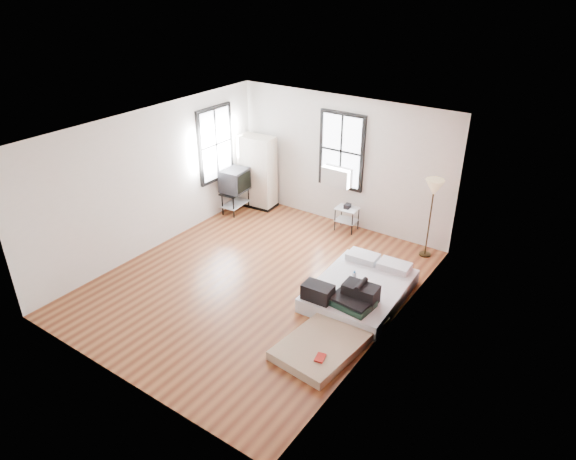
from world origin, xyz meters
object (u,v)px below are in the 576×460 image
Objects in this scene: floor_lamp at (434,192)px; tv_stand at (235,182)px; mattress_main at (359,289)px; side_table at (347,213)px; mattress_bare at (336,330)px; wardrobe at (258,172)px.

tv_stand is at bearing -172.62° from floor_lamp.
side_table is (-1.41, 2.10, 0.23)m from mattress_main.
tv_stand is at bearing -166.03° from side_table.
side_table is 2.65m from tv_stand.
mattress_main is 4.26m from tv_stand.
floor_lamp is at bearing 91.67° from mattress_bare.
floor_lamp reaches higher than side_table.
floor_lamp is at bearing -2.21° from side_table.
floor_lamp is at bearing 76.01° from mattress_main.
tv_stand reaches higher than side_table.
mattress_main is at bearing -101.25° from floor_lamp.
wardrobe is (-3.75, 2.03, 0.67)m from mattress_main.
mattress_bare is 3.41m from floor_lamp.
mattress_bare is at bearing -93.75° from floor_lamp.
floor_lamp reaches higher than tv_stand.
wardrobe is at bearing 146.67° from mattress_bare.
wardrobe is 4.18m from floor_lamp.
mattress_main is 2.39m from floor_lamp.
wardrobe reaches higher than tv_stand.
tv_stand is (-3.96, 1.47, 0.57)m from mattress_main.
mattress_bare is 1.87× the size of tv_stand.
mattress_bare is 3.18× the size of side_table.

